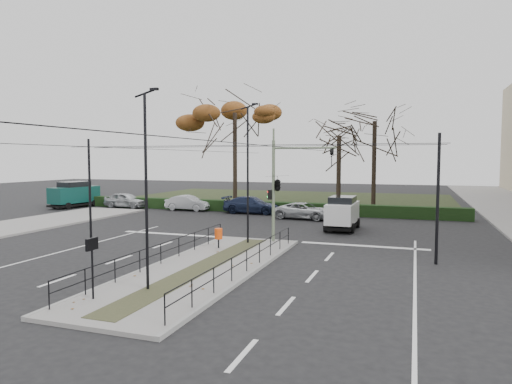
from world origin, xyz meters
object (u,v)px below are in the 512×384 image
at_px(parked_car_first, 126,200).
at_px(parked_car_third, 252,205).
at_px(streetlamp_median_far, 248,173).
at_px(rust_tree, 235,113).
at_px(parked_car_second, 188,203).
at_px(parked_car_fourth, 304,211).
at_px(bare_tree_near, 339,141).
at_px(green_van, 74,194).
at_px(bare_tree_center, 375,127).
at_px(info_panel, 92,251).
at_px(litter_bin, 219,234).
at_px(white_van, 342,212).
at_px(streetlamp_median_near, 147,189).
at_px(traffic_light, 279,183).

xyz_separation_m(parked_car_first, parked_car_third, (13.41, -0.35, -0.00)).
bearing_deg(streetlamp_median_far, rust_tree, 113.72).
distance_m(parked_car_second, parked_car_fourth, 11.93).
distance_m(parked_car_first, bare_tree_near, 21.79).
bearing_deg(parked_car_fourth, streetlamp_median_far, -175.66).
bearing_deg(green_van, parked_car_fourth, -2.64).
bearing_deg(bare_tree_center, info_panel, -99.74).
relative_size(rust_tree, bare_tree_near, 1.35).
bearing_deg(parked_car_second, streetlamp_median_far, -141.32).
bearing_deg(rust_tree, info_panel, -76.35).
height_order(streetlamp_median_far, parked_car_third, streetlamp_median_far).
relative_size(streetlamp_median_far, parked_car_fourth, 1.63).
distance_m(litter_bin, parked_car_first, 23.87).
distance_m(white_van, bare_tree_near, 14.92).
bearing_deg(litter_bin, rust_tree, 109.85).
bearing_deg(streetlamp_median_near, parked_car_fourth, 88.37).
height_order(traffic_light, bare_tree_center, bare_tree_center).
distance_m(info_panel, bare_tree_near, 32.94).
xyz_separation_m(info_panel, rust_tree, (-7.85, 32.30, 7.88)).
height_order(traffic_light, parked_car_third, traffic_light).
height_order(parked_car_first, white_van, white_van).
height_order(parked_car_fourth, white_van, white_van).
bearing_deg(parked_car_first, parked_car_second, -89.31).
bearing_deg(info_panel, green_van, 131.93).
height_order(parked_car_fourth, bare_tree_near, bare_tree_near).
bearing_deg(rust_tree, green_van, -150.86).
height_order(white_van, rust_tree, rust_tree).
xyz_separation_m(rust_tree, bare_tree_center, (13.96, 3.31, -1.60)).
distance_m(traffic_light, parked_car_first, 24.09).
distance_m(streetlamp_median_near, green_van, 32.58).
bearing_deg(rust_tree, bare_tree_near, 0.79).
bearing_deg(streetlamp_median_far, green_van, 150.62).
bearing_deg(rust_tree, parked_car_fourth, -43.00).
distance_m(traffic_light, green_van, 27.69).
relative_size(parked_car_second, green_van, 0.80).
bearing_deg(parked_car_second, parked_car_third, -91.27).
bearing_deg(traffic_light, white_van, 67.79).
xyz_separation_m(parked_car_second, white_van, (15.43, -6.93, 0.49)).
distance_m(white_van, bare_tree_center, 18.19).
relative_size(streetlamp_median_near, parked_car_third, 1.38).
bearing_deg(traffic_light, parked_car_second, 133.81).
distance_m(litter_bin, streetlamp_median_far, 3.82).
height_order(litter_bin, parked_car_first, parked_car_first).
distance_m(parked_car_third, bare_tree_center, 15.73).
relative_size(streetlamp_median_far, bare_tree_center, 0.68).
bearing_deg(rust_tree, white_van, -45.45).
bearing_deg(bare_tree_near, green_van, -162.21).
bearing_deg(bare_tree_near, streetlamp_median_far, -94.45).
bearing_deg(streetlamp_median_near, rust_tree, 106.30).
xyz_separation_m(traffic_light, bare_tree_near, (0.16, 20.11, 3.10)).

